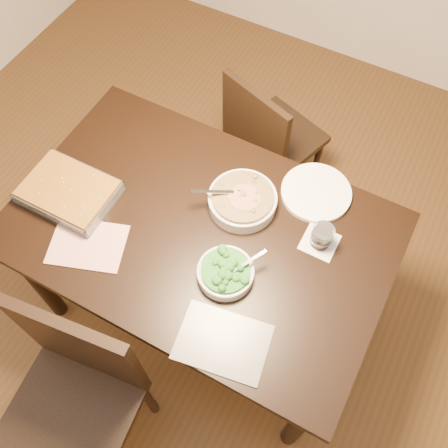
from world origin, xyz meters
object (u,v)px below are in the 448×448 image
object	(u,v)px
table	(201,241)
stew_bowl	(242,200)
broccoli_bowl	(226,272)
dinner_plate	(316,192)
chair_far	(267,137)
chair_near	(76,391)
baking_dish	(69,192)
wine_tumbler	(322,236)

from	to	relation	value
table	stew_bowl	size ratio (longest dim) A/B	5.40
broccoli_bowl	dinner_plate	size ratio (longest dim) A/B	0.78
stew_bowl	chair_far	bearing A→B (deg)	104.26
dinner_plate	chair_near	bearing A→B (deg)	-113.68
chair_near	table	bearing A→B (deg)	72.31
stew_bowl	chair_far	distance (m)	0.67
table	chair_far	bearing A→B (deg)	94.22
dinner_plate	chair_near	distance (m)	1.14
broccoli_bowl	chair_near	xyz separation A→B (m)	(-0.30, -0.55, -0.25)
baking_dish	table	bearing A→B (deg)	11.65
baking_dish	chair_far	bearing A→B (deg)	61.47
wine_tumbler	chair_near	size ratio (longest dim) A/B	0.10
broccoli_bowl	baking_dish	size ratio (longest dim) A/B	0.61
chair_near	chair_far	xyz separation A→B (m)	(0.08, 1.41, -0.06)
chair_far	dinner_plate	bearing A→B (deg)	152.01
chair_near	wine_tumbler	bearing A→B (deg)	50.15
chair_far	broccoli_bowl	bearing A→B (deg)	123.39
baking_dish	dinner_plate	bearing A→B (deg)	28.46
baking_dish	dinner_plate	distance (m)	0.94
table	dinner_plate	world-z (taller)	dinner_plate
dinner_plate	broccoli_bowl	bearing A→B (deg)	-107.08
stew_bowl	broccoli_bowl	world-z (taller)	stew_bowl
wine_tumbler	chair_near	distance (m)	1.03
chair_far	wine_tumbler	bearing A→B (deg)	147.29
wine_tumbler	baking_dish	bearing A→B (deg)	-163.94
broccoli_bowl	dinner_plate	world-z (taller)	broccoli_bowl
stew_bowl	chair_near	size ratio (longest dim) A/B	0.28
table	chair_near	world-z (taller)	chair_near
stew_bowl	chair_near	distance (m)	0.91
broccoli_bowl	baking_dish	bearing A→B (deg)	178.86
baking_dish	broccoli_bowl	bearing A→B (deg)	-1.55
chair_near	chair_far	bearing A→B (deg)	80.19
stew_bowl	dinner_plate	bearing A→B (deg)	38.41
baking_dish	wine_tumbler	world-z (taller)	wine_tumbler
broccoli_bowl	dinner_plate	bearing A→B (deg)	72.92
dinner_plate	chair_near	xyz separation A→B (m)	(-0.45, -1.02, -0.24)
broccoli_bowl	wine_tumbler	bearing A→B (deg)	49.31
stew_bowl	baking_dish	xyz separation A→B (m)	(-0.60, -0.27, -0.01)
chair_near	chair_far	world-z (taller)	chair_near
wine_tumbler	chair_far	world-z (taller)	wine_tumbler
broccoli_bowl	chair_far	bearing A→B (deg)	104.84
table	baking_dish	xyz separation A→B (m)	(-0.51, -0.11, 0.13)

